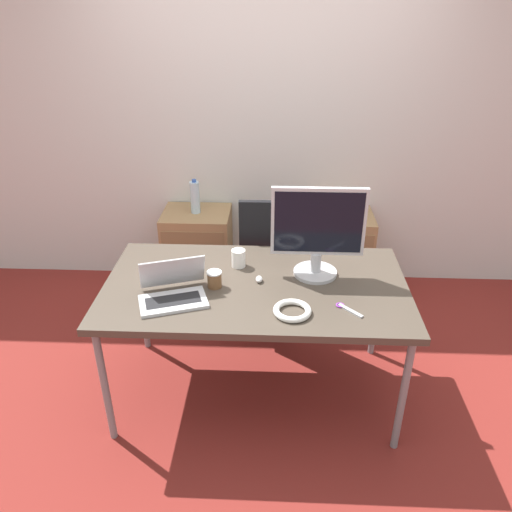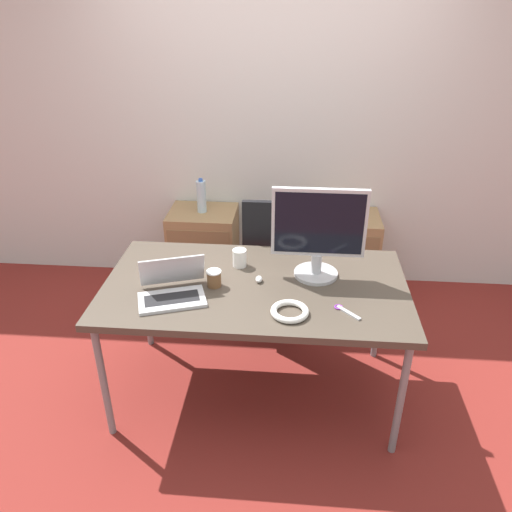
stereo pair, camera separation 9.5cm
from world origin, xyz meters
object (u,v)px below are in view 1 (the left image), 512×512
object	(u,v)px
laptop_center	(173,291)
coffee_cup_brown	(214,279)
cabinet_right	(336,254)
cable_coil	(292,311)
coffee_cup_white	(238,258)
cabinet_left	(198,251)
mouse	(259,279)
monitor	(318,232)
office_chair	(272,276)
water_bottle	(195,197)

from	to	relation	value
laptop_center	coffee_cup_brown	world-z (taller)	laptop_center
cabinet_right	cable_coil	bearing A→B (deg)	-105.06
cabinet_right	coffee_cup_white	world-z (taller)	coffee_cup_white
cabinet_left	coffee_cup_brown	bearing A→B (deg)	-76.55
coffee_cup_white	mouse	bearing A→B (deg)	-53.53
cabinet_left	cable_coil	bearing A→B (deg)	-64.22
coffee_cup_white	cabinet_right	bearing A→B (deg)	55.21
mouse	monitor	bearing A→B (deg)	17.38
cabinet_right	coffee_cup_brown	distance (m)	1.58
laptop_center	mouse	xyz separation A→B (m)	(0.44, 0.19, -0.03)
office_chair	cabinet_left	distance (m)	0.76
cabinet_left	coffee_cup_white	distance (m)	1.20
office_chair	monitor	size ratio (longest dim) A/B	1.99
cabinet_left	coffee_cup_brown	world-z (taller)	coffee_cup_brown
laptop_center	coffee_cup_white	world-z (taller)	laptop_center
cabinet_right	laptop_center	bearing A→B (deg)	-126.55
laptop_center	mouse	world-z (taller)	laptop_center
office_chair	cabinet_right	size ratio (longest dim) A/B	1.54
office_chair	coffee_cup_white	xyz separation A→B (m)	(-0.19, -0.56, 0.45)
cabinet_left	cabinet_right	world-z (taller)	same
cabinet_left	monitor	bearing A→B (deg)	-51.80
water_bottle	coffee_cup_brown	xyz separation A→B (m)	(0.30, -1.26, 0.02)
laptop_center	mouse	size ratio (longest dim) A/B	6.93
office_chair	water_bottle	world-z (taller)	office_chair
monitor	mouse	xyz separation A→B (m)	(-0.32, -0.10, -0.25)
laptop_center	cable_coil	xyz separation A→B (m)	(0.62, -0.11, -0.03)
water_bottle	mouse	size ratio (longest dim) A/B	4.77
water_bottle	coffee_cup_white	world-z (taller)	water_bottle
laptop_center	cable_coil	world-z (taller)	laptop_center
coffee_cup_brown	cable_coil	distance (m)	0.48
laptop_center	coffee_cup_white	xyz separation A→B (m)	(0.32, 0.36, 0.01)
water_bottle	laptop_center	xyz separation A→B (m)	(0.10, -1.38, 0.02)
coffee_cup_brown	laptop_center	bearing A→B (deg)	-147.94
cabinet_right	water_bottle	xyz separation A→B (m)	(-1.12, 0.00, 0.47)
mouse	cabinet_right	bearing A→B (deg)	64.03
mouse	coffee_cup_white	xyz separation A→B (m)	(-0.13, 0.17, 0.04)
cabinet_right	office_chair	bearing A→B (deg)	-138.51
cabinet_left	water_bottle	world-z (taller)	water_bottle
water_bottle	laptop_center	distance (m)	1.39
water_bottle	coffee_cup_white	bearing A→B (deg)	-67.93
cabinet_left	monitor	distance (m)	1.56
water_bottle	laptop_center	size ratio (longest dim) A/B	0.69
mouse	cable_coil	world-z (taller)	same
monitor	mouse	world-z (taller)	monitor
cabinet_left	office_chair	bearing A→B (deg)	-36.80
coffee_cup_white	coffee_cup_brown	world-z (taller)	coffee_cup_white
cabinet_left	coffee_cup_brown	size ratio (longest dim) A/B	7.21
cabinet_right	water_bottle	world-z (taller)	water_bottle
water_bottle	laptop_center	world-z (taller)	laptop_center
water_bottle	coffee_cup_white	xyz separation A→B (m)	(0.41, -1.02, 0.03)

